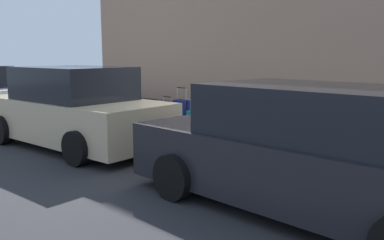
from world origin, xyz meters
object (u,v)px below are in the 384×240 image
suitcase_navy_8 (182,116)px  fire_hydrant (123,107)px  suitcase_teal_7 (196,123)px  suitcase_black_5 (233,124)px  suitcase_silver_11 (142,112)px  suitcase_olive_9 (167,118)px  suitcase_red_3 (272,130)px  parked_car_charcoal_0 (308,153)px  parked_car_beige_1 (75,110)px  suitcase_silver_4 (253,131)px  bollard_post (104,107)px  suitcase_navy_1 (322,142)px  suitcase_teal_0 (352,145)px  suitcase_red_10 (152,114)px  suitcase_olive_2 (296,133)px  suitcase_maroon_6 (212,123)px

suitcase_navy_8 → fire_hydrant: 2.26m
suitcase_navy_8 → suitcase_teal_7: bearing=176.8°
suitcase_black_5 → suitcase_silver_11: 3.03m
suitcase_olive_9 → fire_hydrant: suitcase_olive_9 is taller
suitcase_red_3 → suitcase_black_5: suitcase_red_3 is taller
suitcase_red_3 → parked_car_charcoal_0: (-1.87, 2.16, 0.24)m
parked_car_charcoal_0 → parked_car_beige_1: size_ratio=1.05×
suitcase_navy_8 → parked_car_beige_1: (1.03, 2.25, 0.28)m
suitcase_silver_4 → suitcase_olive_9: 2.52m
suitcase_teal_7 → suitcase_silver_11: size_ratio=1.21×
suitcase_black_5 → suitcase_navy_8: size_ratio=0.87×
suitcase_black_5 → suitcase_olive_9: size_ratio=1.14×
suitcase_navy_8 → bollard_post: 2.96m
suitcase_navy_8 → suitcase_black_5: bearing=-179.5°
suitcase_navy_1 → parked_car_beige_1: size_ratio=0.13×
suitcase_teal_0 → suitcase_teal_7: (3.65, -0.06, -0.03)m
suitcase_red_10 → suitcase_silver_11: suitcase_red_10 is taller
suitcase_silver_11 → suitcase_black_5: bearing=179.3°
suitcase_olive_2 → fire_hydrant: suitcase_olive_2 is taller
suitcase_silver_4 → suitcase_teal_7: 1.56m
suitcase_teal_0 → suitcase_red_3: bearing=0.3°
bollard_post → suitcase_navy_8: bearing=-176.8°
suitcase_red_3 → suitcase_olive_9: suitcase_red_3 is taller
suitcase_teal_7 → bollard_post: size_ratio=1.26×
suitcase_red_3 → suitcase_olive_9: size_ratio=1.18×
suitcase_black_5 → suitcase_teal_0: bearing=177.9°
suitcase_teal_0 → parked_car_charcoal_0: size_ratio=0.14×
suitcase_navy_1 → suitcase_teal_7: size_ratio=0.73×
suitcase_black_5 → parked_car_charcoal_0: parked_car_charcoal_0 is taller
bollard_post → parked_car_charcoal_0: bearing=164.3°
suitcase_teal_7 → suitcase_navy_8: size_ratio=0.80×
suitcase_teal_7 → parked_car_beige_1: 2.72m
suitcase_teal_7 → bollard_post: 3.45m
suitcase_red_3 → suitcase_olive_2: bearing=-176.2°
fire_hydrant → suitcase_olive_2: bearing=179.5°
suitcase_navy_8 → bollard_post: suitcase_navy_8 is taller
suitcase_teal_0 → suitcase_black_5: suitcase_black_5 is taller
suitcase_olive_9 → parked_car_charcoal_0: size_ratio=0.17×
suitcase_black_5 → suitcase_maroon_6: suitcase_black_5 is taller
suitcase_navy_1 → suitcase_red_3: size_ratio=0.64×
suitcase_silver_11 → parked_car_charcoal_0: size_ratio=0.15×
suitcase_silver_11 → suitcase_navy_8: bearing=178.1°
suitcase_silver_11 → parked_car_charcoal_0: (-5.95, 2.30, 0.29)m
suitcase_black_5 → fire_hydrant: (3.79, 0.03, 0.05)m
suitcase_maroon_6 → suitcase_silver_11: bearing=-3.1°
fire_hydrant → suitcase_navy_1: bearing=179.5°
suitcase_navy_1 → suitcase_maroon_6: suitcase_maroon_6 is taller
suitcase_black_5 → fire_hydrant: bearing=0.4°
suitcase_red_10 → parked_car_charcoal_0: 5.85m
suitcase_olive_2 → fire_hydrant: 5.34m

